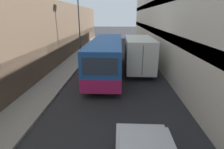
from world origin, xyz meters
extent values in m
plane|color=#232326|center=(0.00, 15.00, 0.00)|extent=(150.00, 150.00, 0.00)
cube|color=gray|center=(-4.75, 15.00, 0.08)|extent=(2.19, 60.00, 0.15)
cube|color=brown|center=(-7.05, 15.00, 3.23)|extent=(2.40, 60.00, 6.46)
cube|color=black|center=(-6.39, 15.00, 1.29)|extent=(1.08, 60.00, 2.58)
cube|color=#333D47|center=(4.80, 15.00, 3.37)|extent=(1.08, 60.00, 0.70)
cube|color=#1E519E|center=(-0.74, 16.40, 1.72)|extent=(2.55, 10.39, 2.59)
cube|color=#B21E5B|center=(-0.74, 16.40, 0.88)|extent=(2.57, 10.41, 0.90)
cube|color=#2D3847|center=(-0.74, 16.40, 2.11)|extent=(2.59, 9.56, 0.83)
cube|color=#2D3847|center=(-0.74, 11.20, 2.18)|extent=(2.09, 0.04, 1.04)
cylinder|color=black|center=(-1.86, 19.62, 0.50)|extent=(0.24, 1.00, 1.00)
cylinder|color=black|center=(0.38, 19.62, 0.50)|extent=(0.24, 1.00, 1.00)
cylinder|color=black|center=(-1.86, 13.18, 0.50)|extent=(0.24, 1.00, 1.00)
cylinder|color=black|center=(0.38, 13.18, 0.50)|extent=(0.24, 1.00, 1.00)
cube|color=silver|center=(2.17, 21.49, 1.33)|extent=(2.29, 2.28, 1.84)
cube|color=silver|center=(2.17, 17.42, 1.75)|extent=(2.38, 5.87, 2.69)
cube|color=#4C4C4C|center=(2.17, 14.48, 1.75)|extent=(0.05, 0.02, 2.28)
cylinder|color=black|center=(1.09, 21.49, 0.48)|extent=(0.22, 0.96, 0.96)
cylinder|color=black|center=(3.24, 21.49, 0.48)|extent=(0.22, 0.96, 0.96)
cylinder|color=black|center=(1.09, 15.80, 0.48)|extent=(0.22, 0.96, 0.96)
cylinder|color=black|center=(3.24, 15.80, 0.48)|extent=(0.22, 0.96, 0.96)
cylinder|color=#38383D|center=(-3.91, 20.49, 3.97)|extent=(0.12, 0.12, 7.64)
camera|label=1|loc=(0.39, 1.48, 4.97)|focal=28.00mm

